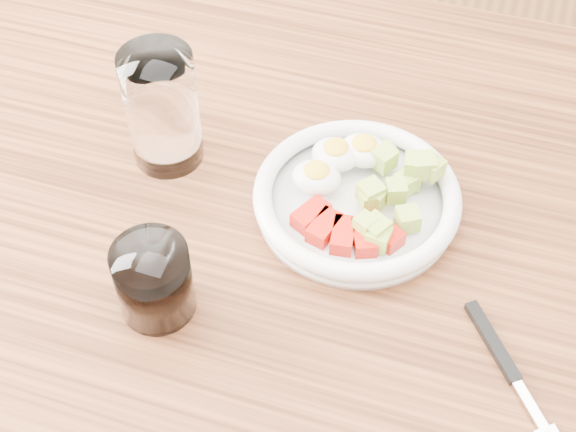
% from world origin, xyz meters
% --- Properties ---
extents(dining_table, '(1.50, 0.90, 0.77)m').
position_xyz_m(dining_table, '(0.00, 0.00, 0.67)').
color(dining_table, brown).
rests_on(dining_table, ground).
extents(bowl, '(0.22, 0.22, 0.05)m').
position_xyz_m(bowl, '(0.05, 0.07, 0.79)').
color(bowl, white).
rests_on(bowl, dining_table).
extents(fork, '(0.12, 0.15, 0.01)m').
position_xyz_m(fork, '(0.22, -0.07, 0.77)').
color(fork, black).
rests_on(fork, dining_table).
extents(water_glass, '(0.08, 0.08, 0.14)m').
position_xyz_m(water_glass, '(-0.17, 0.08, 0.84)').
color(water_glass, white).
rests_on(water_glass, dining_table).
extents(coffee_glass, '(0.07, 0.07, 0.08)m').
position_xyz_m(coffee_glass, '(-0.10, -0.11, 0.81)').
color(coffee_glass, white).
rests_on(coffee_glass, dining_table).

